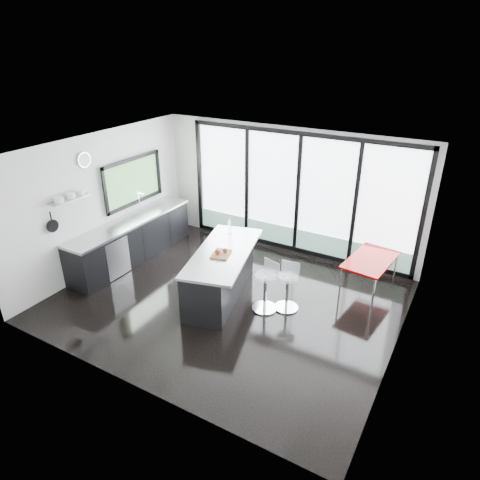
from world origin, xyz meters
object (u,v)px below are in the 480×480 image
Objects in this scene: bar_stool_near at (265,292)px; bar_stool_far at (287,292)px; red_table at (369,275)px; island at (220,272)px.

bar_stool_far is (0.33, 0.22, -0.02)m from bar_stool_near.
bar_stool_far is 0.54× the size of red_table.
bar_stool_far is at bearing 50.02° from bar_stool_near.
island is at bearing -165.74° from bar_stool_near.
island is 3.38× the size of bar_stool_near.
bar_stool_far reaches higher than red_table.
bar_stool_far is at bearing 7.63° from island.
bar_stool_far is 1.74m from red_table.
island is 0.98m from bar_stool_near.
island is at bearing -147.61° from red_table.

